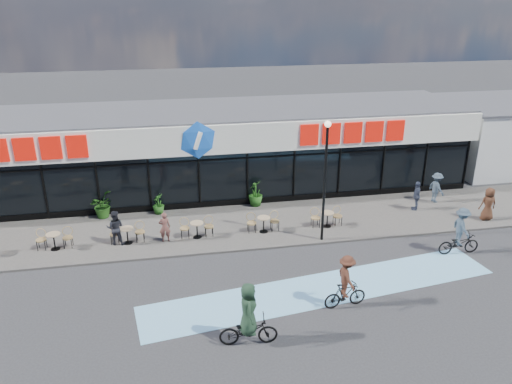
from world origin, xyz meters
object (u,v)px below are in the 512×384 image
cyclist_b (460,235)px  pedestrian_b (436,188)px  lamp_post (325,172)px  potted_plant_right (256,193)px  pedestrian_c (488,204)px  cyclist_a (346,284)px  patron_right (115,228)px  potted_plant_mid (158,204)px  pedestrian_a (417,196)px  potted_plant_left (101,205)px  patron_left (165,227)px

cyclist_b → pedestrian_b: bearing=70.8°
lamp_post → potted_plant_right: lamp_post is taller
pedestrian_c → lamp_post: bearing=7.9°
pedestrian_c → cyclist_a: cyclist_a is taller
patron_right → cyclist_a: (8.38, -6.31, 0.04)m
potted_plant_right → pedestrian_b: (9.52, -1.32, 0.14)m
potted_plant_mid → pedestrian_a: bearing=-8.4°
pedestrian_b → cyclist_b: size_ratio=0.77×
lamp_post → pedestrian_c: bearing=3.9°
patron_right → potted_plant_mid: bearing=-115.3°
potted_plant_mid → patron_right: 3.56m
potted_plant_left → cyclist_a: size_ratio=0.64×
cyclist_a → potted_plant_mid: bearing=125.0°
patron_left → cyclist_b: cyclist_b is taller
potted_plant_left → cyclist_a: 13.22m
patron_right → pedestrian_c: size_ratio=0.95×
potted_plant_right → cyclist_a: bearing=-81.0°
patron_left → cyclist_a: size_ratio=0.68×
potted_plant_left → potted_plant_mid: potted_plant_left is taller
potted_plant_left → patron_left: patron_left is taller
lamp_post → patron_left: lamp_post is taller
potted_plant_mid → pedestrian_a: size_ratio=0.68×
potted_plant_right → pedestrian_b: bearing=-7.9°
potted_plant_right → patron_left: size_ratio=0.97×
patron_left → potted_plant_right: bearing=-145.5°
potted_plant_right → cyclist_a: 9.58m
potted_plant_mid → lamp_post: bearing=-30.7°
potted_plant_right → pedestrian_a: bearing=-14.5°
lamp_post → patron_left: bearing=170.6°
lamp_post → potted_plant_left: size_ratio=4.19×
pedestrian_a → pedestrian_b: 1.70m
pedestrian_b → cyclist_b: 5.59m
pedestrian_b → cyclist_a: size_ratio=0.79×
pedestrian_a → cyclist_a: cyclist_a is taller
potted_plant_mid → patron_right: (-1.86, -3.02, 0.27)m
lamp_post → pedestrian_a: lamp_post is taller
potted_plant_right → potted_plant_mid: bearing=-178.4°
patron_left → cyclist_a: (6.24, -6.17, 0.13)m
cyclist_a → pedestrian_c: bearing=30.9°
patron_left → potted_plant_mid: bearing=-85.2°
potted_plant_left → patron_right: size_ratio=0.83×
potted_plant_left → patron_left: size_ratio=0.94×
potted_plant_mid → pedestrian_b: size_ratio=0.64×
patron_right → cyclist_a: 10.49m
pedestrian_c → pedestrian_a: bearing=-28.2°
patron_right → pedestrian_c: pedestrian_c is taller
lamp_post → cyclist_a: 5.61m
patron_left → pedestrian_c: 15.60m
lamp_post → patron_right: bearing=171.9°
potted_plant_mid → patron_left: 3.17m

